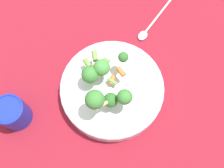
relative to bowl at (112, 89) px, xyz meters
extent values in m
plane|color=maroon|center=(0.00, 0.00, -0.03)|extent=(3.00, 3.00, 0.00)
cylinder|color=silver|center=(0.00, 0.00, -0.01)|extent=(0.28, 0.28, 0.04)
torus|color=silver|center=(0.00, 0.00, 0.02)|extent=(0.28, 0.28, 0.01)
cylinder|color=#8CB766|center=(0.00, -0.05, 0.03)|extent=(0.01, 0.01, 0.02)
sphere|color=#33722D|center=(0.00, -0.05, 0.06)|extent=(0.04, 0.04, 0.04)
cylinder|color=#8CB766|center=(-0.03, 0.03, 0.05)|extent=(0.01, 0.01, 0.02)
sphere|color=#479342|center=(-0.03, 0.03, 0.07)|extent=(0.04, 0.04, 0.04)
cylinder|color=#8CB766|center=(0.02, 0.06, 0.07)|extent=(0.01, 0.01, 0.01)
sphere|color=#33722D|center=(0.02, 0.06, 0.08)|extent=(0.03, 0.03, 0.03)
cylinder|color=#8CB766|center=(0.03, -0.05, 0.06)|extent=(0.01, 0.01, 0.02)
sphere|color=#3D8438|center=(0.03, -0.05, 0.08)|extent=(0.04, 0.04, 0.04)
cylinder|color=#8CB766|center=(-0.04, -0.06, 0.06)|extent=(0.02, 0.02, 0.02)
sphere|color=#3D8438|center=(-0.04, -0.06, 0.10)|extent=(0.05, 0.05, 0.05)
cylinder|color=#8CB766|center=(-0.06, 0.01, 0.04)|extent=(0.02, 0.02, 0.02)
sphere|color=#3D8438|center=(-0.06, 0.01, 0.07)|extent=(0.04, 0.04, 0.04)
cylinder|color=beige|center=(-0.02, -0.06, 0.07)|extent=(0.03, 0.02, 0.01)
cylinder|color=#729E4C|center=(-0.02, 0.07, 0.03)|extent=(0.02, 0.02, 0.01)
cylinder|color=orange|center=(-0.06, 0.03, 0.07)|extent=(0.02, 0.02, 0.01)
cylinder|color=orange|center=(0.03, -0.04, 0.06)|extent=(0.02, 0.03, 0.01)
cylinder|color=beige|center=(-0.04, 0.01, 0.05)|extent=(0.02, 0.02, 0.01)
cylinder|color=#729E4C|center=(-0.07, 0.05, 0.05)|extent=(0.03, 0.03, 0.01)
cylinder|color=#729E4C|center=(-0.05, 0.06, 0.07)|extent=(0.02, 0.03, 0.01)
cylinder|color=orange|center=(0.02, 0.03, 0.06)|extent=(0.03, 0.03, 0.01)
cylinder|color=orange|center=(0.00, 0.02, 0.03)|extent=(0.02, 0.03, 0.01)
cylinder|color=#729E4C|center=(0.00, 0.01, 0.03)|extent=(0.03, 0.02, 0.01)
cylinder|color=#192DAD|center=(-0.25, -0.09, 0.01)|extent=(0.08, 0.08, 0.08)
torus|color=#192DAD|center=(-0.25, -0.09, 0.06)|extent=(0.08, 0.08, 0.01)
cylinder|color=silver|center=(0.13, 0.26, -0.02)|extent=(0.08, 0.13, 0.01)
ellipsoid|color=silver|center=(0.08, 0.18, -0.02)|extent=(0.04, 0.04, 0.01)
camera|label=1|loc=(0.01, -0.23, 0.67)|focal=42.00mm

